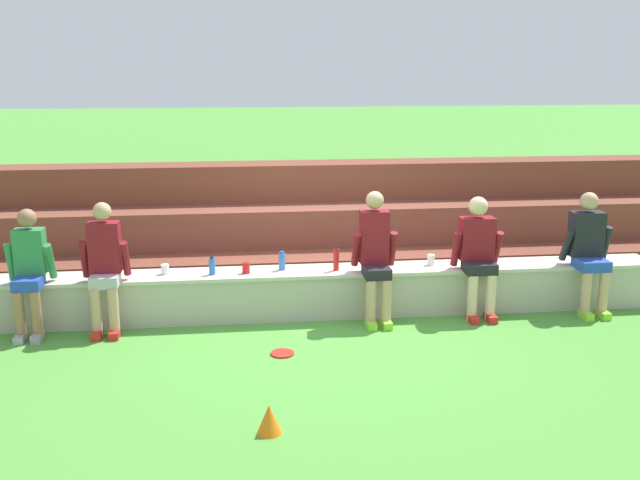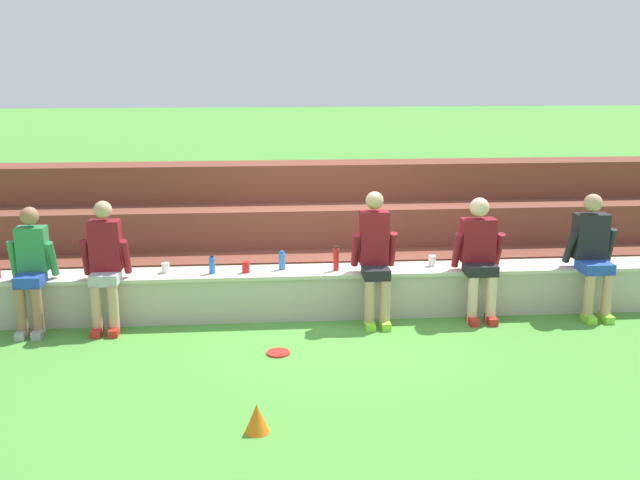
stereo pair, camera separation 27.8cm
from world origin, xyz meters
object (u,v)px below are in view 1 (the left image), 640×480
at_px(plastic_cup_right_end, 165,269).
at_px(plastic_cup_middle, 431,260).
at_px(person_left_of_center, 105,265).
at_px(plastic_cup_left_end, 246,268).
at_px(sports_cone, 269,419).
at_px(person_center, 375,254).
at_px(person_far_right, 589,249).
at_px(water_bottle_mid_right, 336,259).
at_px(frisbee, 282,353).
at_px(water_bottle_near_right, 282,261).
at_px(person_far_left, 29,270).
at_px(water_bottle_mid_left, 212,266).
at_px(person_right_of_center, 478,252).

relative_size(plastic_cup_right_end, plastic_cup_middle, 0.90).
xyz_separation_m(person_left_of_center, plastic_cup_left_end, (1.49, 0.21, -0.15)).
bearing_deg(sports_cone, plastic_cup_left_end, 92.58).
bearing_deg(plastic_cup_left_end, plastic_cup_middle, 2.48).
height_order(person_center, person_far_right, person_center).
bearing_deg(plastic_cup_middle, water_bottle_mid_right, -175.43).
bearing_deg(person_far_right, plastic_cup_left_end, 177.34).
distance_m(plastic_cup_left_end, frisbee, 1.27).
xyz_separation_m(plastic_cup_left_end, plastic_cup_right_end, (-0.89, 0.07, -0.01)).
xyz_separation_m(water_bottle_near_right, frisbee, (-0.08, -1.18, -0.63)).
bearing_deg(person_far_right, plastic_cup_right_end, 176.96).
height_order(water_bottle_near_right, plastic_cup_middle, water_bottle_near_right).
bearing_deg(person_left_of_center, person_far_left, 178.44).
bearing_deg(person_center, person_far_right, 0.49).
bearing_deg(plastic_cup_left_end, person_far_left, -175.20).
xyz_separation_m(person_far_left, frisbee, (2.59, -0.89, -0.70)).
height_order(person_far_left, water_bottle_near_right, person_far_left).
height_order(person_center, water_bottle_mid_left, person_center).
height_order(water_bottle_near_right, frisbee, water_bottle_near_right).
xyz_separation_m(plastic_cup_right_end, sports_cone, (1.01, -2.72, -0.47)).
relative_size(water_bottle_near_right, water_bottle_mid_right, 0.77).
bearing_deg(frisbee, plastic_cup_middle, 32.92).
xyz_separation_m(person_far_right, water_bottle_mid_right, (-2.90, 0.18, -0.08)).
height_order(person_left_of_center, frisbee, person_left_of_center).
relative_size(person_far_left, person_left_of_center, 0.96).
xyz_separation_m(water_bottle_mid_right, frisbee, (-0.69, -1.08, -0.66)).
bearing_deg(water_bottle_mid_right, plastic_cup_middle, 4.57).
bearing_deg(water_bottle_mid_right, plastic_cup_right_end, 177.90).
height_order(person_far_right, water_bottle_mid_left, person_far_right).
relative_size(person_far_right, plastic_cup_middle, 11.14).
distance_m(person_far_right, plastic_cup_left_end, 3.92).
xyz_separation_m(water_bottle_near_right, water_bottle_mid_right, (0.61, -0.09, 0.03)).
height_order(person_far_right, water_bottle_near_right, person_far_right).
height_order(person_center, water_bottle_mid_right, person_center).
distance_m(person_left_of_center, frisbee, 2.14).
bearing_deg(water_bottle_mid_left, sports_cone, -79.46).
bearing_deg(frisbee, person_right_of_center, 21.53).
relative_size(plastic_cup_middle, frisbee, 0.53).
distance_m(water_bottle_near_right, plastic_cup_left_end, 0.42).
height_order(water_bottle_mid_left, plastic_cup_middle, water_bottle_mid_left).
bearing_deg(frisbee, plastic_cup_right_end, 136.63).
distance_m(water_bottle_mid_left, plastic_cup_left_end, 0.37).
xyz_separation_m(person_center, plastic_cup_right_end, (-2.32, 0.28, -0.17)).
bearing_deg(person_right_of_center, water_bottle_mid_left, 176.62).
height_order(person_center, water_bottle_near_right, person_center).
bearing_deg(plastic_cup_left_end, person_right_of_center, -3.99).
height_order(person_right_of_center, plastic_cup_left_end, person_right_of_center).
bearing_deg(plastic_cup_middle, water_bottle_mid_left, -177.75).
xyz_separation_m(person_left_of_center, water_bottle_near_right, (1.90, 0.31, -0.11)).
xyz_separation_m(person_far_left, plastic_cup_left_end, (2.27, 0.19, -0.11)).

